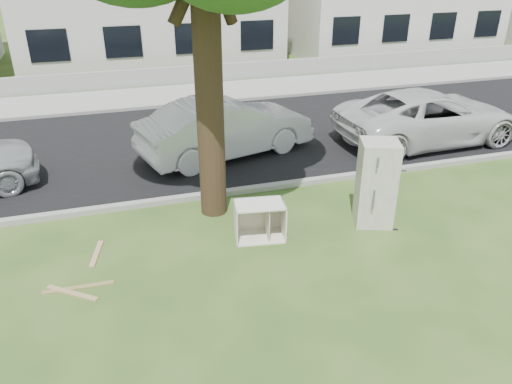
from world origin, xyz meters
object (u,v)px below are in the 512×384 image
object	(u,v)px
car_center	(226,127)
car_right	(429,117)
cabinet	(260,221)
fridge	(376,183)

from	to	relation	value
car_center	car_right	size ratio (longest dim) A/B	0.88
cabinet	car_center	bearing A→B (deg)	93.13
fridge	cabinet	distance (m)	2.41
fridge	car_center	world-z (taller)	fridge
car_right	car_center	bearing A→B (deg)	81.10
fridge	car_right	bearing A→B (deg)	64.01
fridge	car_right	xyz separation A→B (m)	(3.72, 3.68, -0.13)
cabinet	car_right	xyz separation A→B (m)	(6.07, 3.59, 0.36)
car_center	fridge	bearing A→B (deg)	-171.42
fridge	car_right	world-z (taller)	fridge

